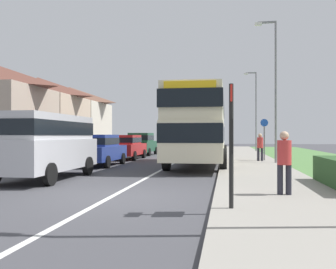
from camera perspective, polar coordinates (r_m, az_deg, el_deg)
ground_plane at (r=9.78m, az=-8.68°, el=-9.36°), size 120.00×120.00×0.00m
lane_marking_centre at (r=17.52m, az=-0.75°, el=-5.24°), size 0.14×60.00×0.01m
pavement_near_side at (r=15.34m, az=13.71°, el=-5.76°), size 3.20×68.00×0.12m
double_decker_bus at (r=19.37m, az=4.75°, el=1.58°), size 2.80×10.29×3.70m
parked_van_silver at (r=14.10m, az=-18.03°, el=-0.96°), size 2.11×5.24×2.30m
parked_car_blue at (r=19.60m, az=-10.46°, el=-2.12°), size 1.91×4.33×1.60m
parked_car_red at (r=24.65m, az=-6.43°, el=-1.72°), size 1.97×4.40×1.58m
parked_car_dark_green at (r=29.70m, az=-4.03°, el=-1.30°), size 1.92×4.37×1.74m
pedestrian_at_stop at (r=9.64m, az=17.20°, el=-3.65°), size 0.34×0.34×1.67m
pedestrian_walking_away at (r=21.85m, az=13.78°, el=-1.67°), size 0.34×0.34×1.67m
bus_stop_sign at (r=7.60m, az=9.56°, el=-0.35°), size 0.09×0.52×2.60m
cycle_route_sign at (r=22.65m, az=14.38°, el=-0.47°), size 0.44×0.08×2.52m
street_lamp_mid at (r=20.83m, az=15.73°, el=7.58°), size 1.14×0.20×7.61m
street_lamp_far at (r=35.44m, az=13.02°, el=4.18°), size 1.14×0.20×7.34m
house_terrace_far_side at (r=33.73m, az=-19.12°, el=2.73°), size 7.00×19.38×6.47m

